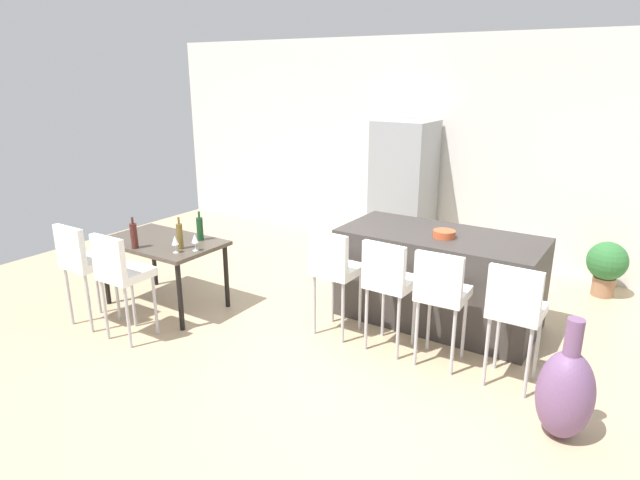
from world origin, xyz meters
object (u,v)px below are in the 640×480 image
(bar_chair_far, at_px, (515,307))
(wine_glass_middle, at_px, (175,241))
(wine_bottle_inner, at_px, (200,228))
(potted_plant, at_px, (607,264))
(bar_chair_left, at_px, (334,267))
(bar_chair_middle, at_px, (389,279))
(dining_table, at_px, (163,247))
(dining_chair_far, at_px, (120,270))
(refrigerator, at_px, (403,191))
(wine_glass_left, at_px, (195,239))
(dining_chair_near, at_px, (82,259))
(floor_vase, at_px, (565,393))
(kitchen_island, at_px, (438,278))
(fruit_bowl, at_px, (444,234))
(bar_chair_right, at_px, (441,290))
(wine_bottle_near, at_px, (180,236))
(wine_bottle_far, at_px, (134,235))

(bar_chair_far, distance_m, wine_glass_middle, 3.17)
(wine_bottle_inner, distance_m, potted_plant, 4.51)
(bar_chair_left, relative_size, bar_chair_middle, 1.00)
(dining_table, bearing_deg, bar_chair_middle, 9.42)
(dining_chair_far, xyz_separation_m, refrigerator, (1.14, 3.64, 0.22))
(dining_chair_far, height_order, wine_glass_left, dining_chair_far)
(dining_chair_near, bearing_deg, dining_chair_far, 0.00)
(bar_chair_left, height_order, bar_chair_far, same)
(dining_chair_near, relative_size, floor_vase, 1.17)
(bar_chair_far, distance_m, dining_chair_far, 3.44)
(kitchen_island, distance_m, dining_chair_near, 3.51)
(wine_glass_left, relative_size, floor_vase, 0.19)
(dining_table, relative_size, fruit_bowl, 5.97)
(kitchen_island, xyz_separation_m, bar_chair_right, (0.34, -0.84, 0.24))
(bar_chair_far, bearing_deg, bar_chair_middle, 180.00)
(potted_plant, bearing_deg, fruit_bowl, -126.95)
(wine_bottle_near, height_order, wine_bottle_far, wine_bottle_near)
(dining_chair_near, height_order, wine_bottle_near, wine_bottle_near)
(dining_table, height_order, floor_vase, floor_vase)
(bar_chair_left, distance_m, refrigerator, 2.54)
(kitchen_island, bearing_deg, refrigerator, 125.19)
(wine_bottle_far, distance_m, fruit_bowl, 3.06)
(kitchen_island, xyz_separation_m, floor_vase, (1.42, -1.28, -0.12))
(bar_chair_middle, height_order, wine_glass_left, bar_chair_middle)
(floor_vase, bearing_deg, bar_chair_left, 168.52)
(bar_chair_far, distance_m, wine_bottle_near, 3.20)
(dining_chair_near, bearing_deg, kitchen_island, 34.85)
(bar_chair_middle, relative_size, dining_chair_far, 1.00)
(wine_glass_left, bearing_deg, potted_plant, 40.71)
(dining_chair_near, xyz_separation_m, potted_plant, (4.23, 3.63, -0.32))
(potted_plant, bearing_deg, bar_chair_middle, -121.32)
(dining_chair_far, distance_m, wine_glass_left, 0.76)
(bar_chair_left, height_order, wine_glass_left, bar_chair_left)
(bar_chair_far, xyz_separation_m, dining_table, (-3.53, -0.41, -0.03))
(wine_bottle_near, height_order, wine_glass_middle, wine_bottle_near)
(wine_bottle_far, bearing_deg, kitchen_island, 31.03)
(wine_bottle_inner, bearing_deg, bar_chair_middle, 4.80)
(dining_chair_near, height_order, wine_bottle_inner, wine_bottle_inner)
(bar_chair_right, height_order, dining_chair_near, same)
(dining_chair_far, xyz_separation_m, wine_bottle_near, (0.08, 0.66, 0.18))
(bar_chair_middle, bearing_deg, wine_bottle_far, -163.55)
(bar_chair_middle, xyz_separation_m, dining_chair_near, (-2.73, -1.16, 0.00))
(bar_chair_middle, xyz_separation_m, dining_chair_far, (-2.16, -1.16, 0.00))
(dining_chair_far, bearing_deg, potted_plant, 44.76)
(wine_glass_middle, distance_m, refrigerator, 3.25)
(bar_chair_right, distance_m, wine_bottle_far, 3.05)
(kitchen_island, bearing_deg, dining_table, -154.22)
(bar_chair_right, height_order, fruit_bowl, bar_chair_right)
(bar_chair_left, bearing_deg, wine_bottle_inner, -173.47)
(bar_chair_middle, xyz_separation_m, floor_vase, (1.56, -0.43, -0.36))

